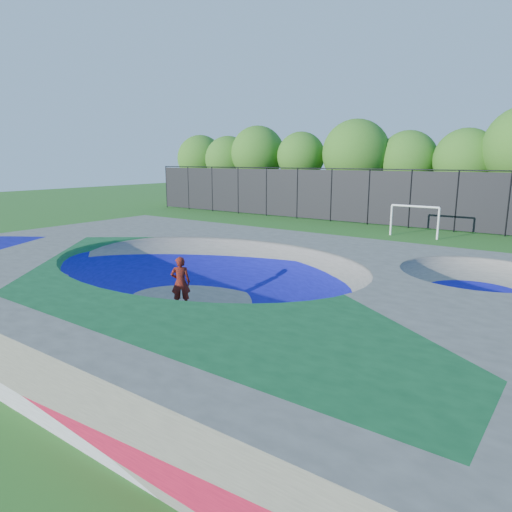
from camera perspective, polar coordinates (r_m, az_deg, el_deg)
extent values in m
plane|color=#26631B|center=(15.24, -6.28, -6.01)|extent=(120.00, 120.00, 0.00)
cube|color=gray|center=(15.03, -6.35, -3.29)|extent=(22.00, 14.00, 1.50)
imported|color=#A9230D|center=(14.74, -9.41, -3.29)|extent=(0.73, 0.71, 1.70)
cube|color=black|center=(14.98, -9.30, -6.33)|extent=(0.77, 0.62, 0.05)
cylinder|color=white|center=(29.95, 16.54, 4.33)|extent=(0.12, 0.12, 1.90)
cylinder|color=white|center=(29.15, 21.82, 3.76)|extent=(0.12, 0.12, 1.90)
cylinder|color=white|center=(29.41, 19.27, 5.88)|extent=(2.84, 0.12, 0.12)
cylinder|color=black|center=(46.40, -11.14, 8.46)|extent=(0.09, 0.09, 4.00)
cylinder|color=black|center=(44.27, -8.44, 8.39)|extent=(0.09, 0.09, 4.00)
cylinder|color=black|center=(42.24, -5.49, 8.30)|extent=(0.09, 0.09, 4.00)
cylinder|color=black|center=(40.33, -2.24, 8.17)|extent=(0.09, 0.09, 4.00)
cylinder|color=black|center=(38.56, 1.31, 8.00)|extent=(0.09, 0.09, 4.00)
cylinder|color=black|center=(36.95, 5.18, 7.78)|extent=(0.09, 0.09, 4.00)
cylinder|color=black|center=(35.52, 9.38, 7.50)|extent=(0.09, 0.09, 4.00)
cylinder|color=black|center=(34.30, 13.90, 7.16)|extent=(0.09, 0.09, 4.00)
cylinder|color=black|center=(33.30, 18.72, 6.74)|extent=(0.09, 0.09, 4.00)
cylinder|color=black|center=(32.54, 23.78, 6.25)|extent=(0.09, 0.09, 4.00)
cylinder|color=black|center=(32.06, 29.03, 5.69)|extent=(0.09, 0.09, 4.00)
cube|color=black|center=(33.30, 18.72, 6.74)|extent=(48.00, 0.03, 3.80)
cylinder|color=black|center=(33.19, 18.95, 10.17)|extent=(48.00, 0.08, 0.08)
cylinder|color=#493924|center=(49.90, -6.83, 8.22)|extent=(0.44, 0.44, 2.93)
sphere|color=#2F691B|center=(49.80, -6.93, 12.00)|extent=(4.88, 4.88, 4.88)
cylinder|color=#493924|center=(46.20, -3.45, 8.01)|extent=(0.44, 0.44, 2.98)
sphere|color=#2F691B|center=(46.09, -3.50, 11.97)|extent=(4.53, 4.53, 4.53)
cylinder|color=#493924|center=(44.13, 0.21, 8.11)|extent=(0.44, 0.44, 3.39)
sphere|color=#2F691B|center=(44.03, 0.21, 12.76)|extent=(5.01, 5.01, 5.01)
cylinder|color=#493924|center=(41.66, 5.54, 7.82)|extent=(0.44, 0.44, 3.38)
sphere|color=#2F691B|center=(41.55, 5.63, 12.33)|extent=(4.23, 4.23, 4.23)
cylinder|color=#493924|center=(39.70, 12.14, 7.20)|extent=(0.44, 0.44, 3.10)
sphere|color=#2F691B|center=(39.57, 12.38, 12.44)|extent=(5.54, 5.54, 5.54)
cylinder|color=#493924|center=(39.55, 18.15, 6.71)|extent=(0.44, 0.44, 2.89)
sphere|color=#2F691B|center=(39.42, 18.46, 11.34)|extent=(4.67, 4.67, 4.67)
cylinder|color=#493924|center=(37.87, 24.29, 6.06)|extent=(0.44, 0.44, 2.92)
sphere|color=#2F691B|center=(37.73, 24.72, 10.88)|extent=(4.61, 4.61, 4.61)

